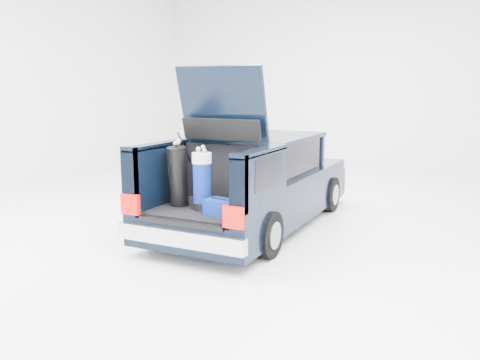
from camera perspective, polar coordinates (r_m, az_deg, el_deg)
The scene contains 6 objects.
ground at distance 8.19m, azimuth 1.55°, elevation -5.10°, with size 14.00×14.00×0.00m, color white.
car at distance 8.14m, azimuth 1.89°, elevation -0.34°, with size 1.87×4.65×2.47m.
red_suitcase at distance 6.82m, azimuth 1.58°, elevation -0.47°, with size 0.44×0.34×0.64m.
black_golf_bag at distance 6.86m, azimuth -6.98°, elevation 0.42°, with size 0.30×0.36×0.91m.
blue_golf_bag at distance 6.64m, azimuth -4.28°, elevation -0.07°, with size 0.33×0.33×0.85m.
blue_duffel at distance 6.40m, azimuth -2.08°, elevation -3.06°, with size 0.45×0.33×0.21m.
Camera 1 is at (3.30, -7.18, 2.19)m, focal length 38.00 mm.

